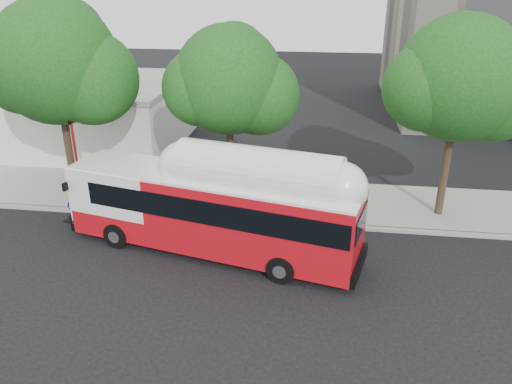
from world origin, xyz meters
TOP-DOWN VIEW (x-y plane):
  - ground at (0.00, 0.00)m, footprint 120.00×120.00m
  - sidewalk at (0.00, 6.50)m, footprint 60.00×5.00m
  - curb_strip at (0.00, 3.90)m, footprint 60.00×0.30m
  - red_curb_segment at (-3.00, 3.90)m, footprint 10.00×0.32m
  - street_tree_left at (-8.53, 5.56)m, footprint 6.67×5.80m
  - street_tree_mid at (-0.59, 6.06)m, footprint 5.75×5.00m
  - street_tree_right at (9.44, 5.86)m, footprint 6.21×5.40m
  - low_commercial_bldg at (-14.00, 14.00)m, footprint 16.20×10.20m
  - transit_bus at (-0.80, 1.16)m, footprint 12.98×5.29m
  - signal_pole at (-8.07, 4.39)m, footprint 0.13×0.43m

SIDE VIEW (x-z plane):
  - ground at x=0.00m, z-range 0.00..0.00m
  - sidewalk at x=0.00m, z-range 0.00..0.15m
  - curb_strip at x=0.00m, z-range 0.00..0.15m
  - red_curb_segment at x=-3.00m, z-range 0.00..0.16m
  - transit_bus at x=-0.80m, z-range -0.12..3.67m
  - low_commercial_bldg at x=-14.00m, z-range 0.03..4.28m
  - signal_pole at x=-8.07m, z-range 0.06..4.57m
  - street_tree_mid at x=-0.59m, z-range 1.60..10.22m
  - street_tree_right at x=9.44m, z-range 1.67..10.85m
  - street_tree_left at x=-8.53m, z-range 1.73..11.47m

